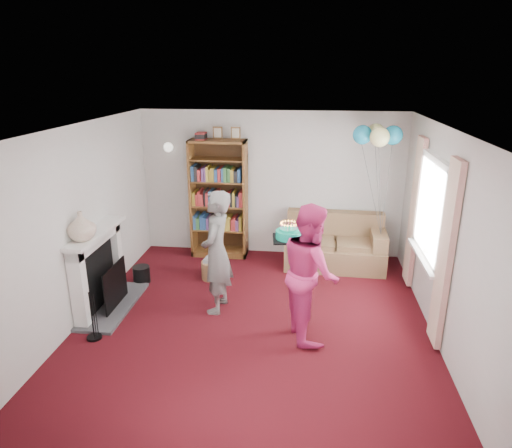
# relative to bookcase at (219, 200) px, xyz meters

# --- Properties ---
(ground) EXTENTS (5.00, 5.00, 0.00)m
(ground) POSITION_rel_bookcase_xyz_m (0.88, -2.30, -0.99)
(ground) COLOR #34070E
(ground) RESTS_ON ground
(wall_back) EXTENTS (4.50, 0.02, 2.50)m
(wall_back) POSITION_rel_bookcase_xyz_m (0.88, 0.21, 0.26)
(wall_back) COLOR silver
(wall_back) RESTS_ON ground
(wall_left) EXTENTS (0.02, 5.00, 2.50)m
(wall_left) POSITION_rel_bookcase_xyz_m (-1.38, -2.30, 0.26)
(wall_left) COLOR silver
(wall_left) RESTS_ON ground
(wall_right) EXTENTS (0.02, 5.00, 2.50)m
(wall_right) POSITION_rel_bookcase_xyz_m (3.14, -2.30, 0.26)
(wall_right) COLOR silver
(wall_right) RESTS_ON ground
(ceiling) EXTENTS (4.50, 5.00, 0.01)m
(ceiling) POSITION_rel_bookcase_xyz_m (0.88, -2.30, 1.51)
(ceiling) COLOR white
(ceiling) RESTS_ON wall_back
(fireplace) EXTENTS (0.55, 1.80, 1.12)m
(fireplace) POSITION_rel_bookcase_xyz_m (-1.21, -2.11, -0.48)
(fireplace) COLOR #3F3F42
(fireplace) RESTS_ON ground
(window_bay) EXTENTS (0.14, 2.02, 2.20)m
(window_bay) POSITION_rel_bookcase_xyz_m (3.09, -1.70, 0.21)
(window_bay) COLOR white
(window_bay) RESTS_ON ground
(wall_sconce) EXTENTS (0.16, 0.23, 0.16)m
(wall_sconce) POSITION_rel_bookcase_xyz_m (-0.87, 0.06, 0.89)
(wall_sconce) COLOR gold
(wall_sconce) RESTS_ON ground
(bookcase) EXTENTS (0.96, 0.42, 2.24)m
(bookcase) POSITION_rel_bookcase_xyz_m (0.00, 0.00, 0.00)
(bookcase) COLOR #472B14
(bookcase) RESTS_ON ground
(sofa) EXTENTS (1.62, 0.86, 0.86)m
(sofa) POSITION_rel_bookcase_xyz_m (2.00, -0.24, -0.67)
(sofa) COLOR brown
(sofa) RESTS_ON ground
(wicker_basket) EXTENTS (0.37, 0.37, 0.34)m
(wicker_basket) POSITION_rel_bookcase_xyz_m (0.09, -1.03, -0.84)
(wicker_basket) COLOR #A9764E
(wicker_basket) RESTS_ON ground
(person_striped) EXTENTS (0.45, 0.64, 1.68)m
(person_striped) POSITION_rel_bookcase_xyz_m (0.35, -1.98, -0.15)
(person_striped) COLOR black
(person_striped) RESTS_ON ground
(person_magenta) EXTENTS (0.84, 0.96, 1.69)m
(person_magenta) POSITION_rel_bookcase_xyz_m (1.59, -2.46, -0.15)
(person_magenta) COLOR #BF2661
(person_magenta) RESTS_ON ground
(birthday_cake) EXTENTS (0.39, 0.39, 0.22)m
(birthday_cake) POSITION_rel_bookcase_xyz_m (1.30, -2.16, 0.20)
(birthday_cake) COLOR black
(birthday_cake) RESTS_ON ground
(balloons) EXTENTS (0.73, 0.73, 1.71)m
(balloons) POSITION_rel_bookcase_xyz_m (2.51, -0.54, 1.23)
(balloons) COLOR #3F3F3F
(balloons) RESTS_ON ground
(mantel_vase) EXTENTS (0.46, 0.46, 0.36)m
(mantel_vase) POSITION_rel_bookcase_xyz_m (-1.24, -2.45, 0.31)
(mantel_vase) COLOR beige
(mantel_vase) RESTS_ON fireplace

